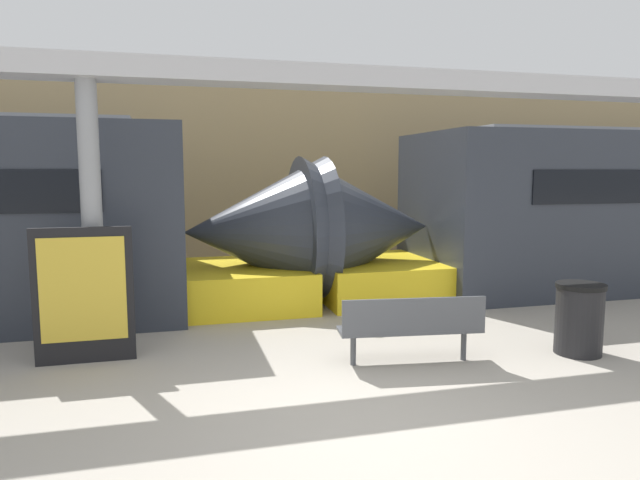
{
  "coord_description": "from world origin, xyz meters",
  "views": [
    {
      "loc": [
        -1.75,
        -4.95,
        2.37
      ],
      "look_at": [
        0.3,
        2.77,
        1.4
      ],
      "focal_mm": 32.0,
      "sensor_mm": 36.0,
      "label": 1
    }
  ],
  "objects_px": {
    "poster_board": "(84,295)",
    "bench_near": "(412,324)",
    "trash_bin": "(579,319)",
    "support_column_near": "(92,221)"
  },
  "relations": [
    {
      "from": "bench_near",
      "to": "poster_board",
      "type": "relative_size",
      "value": 1.07
    },
    {
      "from": "support_column_near",
      "to": "trash_bin",
      "type": "bearing_deg",
      "value": -14.27
    },
    {
      "from": "poster_board",
      "to": "support_column_near",
      "type": "bearing_deg",
      "value": 70.09
    },
    {
      "from": "bench_near",
      "to": "trash_bin",
      "type": "xyz_separation_m",
      "value": [
        2.28,
        -0.15,
        -0.04
      ]
    },
    {
      "from": "poster_board",
      "to": "support_column_near",
      "type": "height_order",
      "value": "support_column_near"
    },
    {
      "from": "trash_bin",
      "to": "support_column_near",
      "type": "xyz_separation_m",
      "value": [
        -6.05,
        1.54,
        1.28
      ]
    },
    {
      "from": "trash_bin",
      "to": "poster_board",
      "type": "distance_m",
      "value": 6.29
    },
    {
      "from": "trash_bin",
      "to": "support_column_near",
      "type": "relative_size",
      "value": 0.27
    },
    {
      "from": "poster_board",
      "to": "trash_bin",
      "type": "bearing_deg",
      "value": -11.53
    },
    {
      "from": "poster_board",
      "to": "bench_near",
      "type": "bearing_deg",
      "value": -15.89
    }
  ]
}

